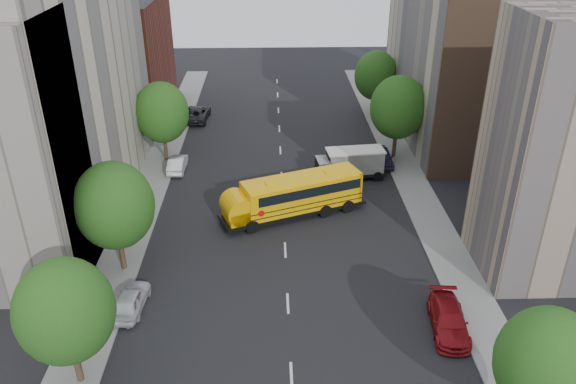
{
  "coord_description": "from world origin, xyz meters",
  "views": [
    {
      "loc": [
        -0.86,
        -35.72,
        22.36
      ],
      "look_at": [
        0.33,
        2.0,
        2.61
      ],
      "focal_mm": 35.0,
      "sensor_mm": 36.0,
      "label": 1
    }
  ],
  "objects_px": {
    "street_tree_3": "(548,364)",
    "street_tree_5": "(376,76)",
    "school_bus": "(292,195)",
    "parked_car_0": "(131,300)",
    "parked_car_3": "(449,320)",
    "street_tree_0": "(65,311)",
    "street_tree_4": "(398,107)",
    "parked_car_2": "(197,113)",
    "parked_car_1": "(177,164)",
    "parked_car_4": "(382,157)",
    "street_tree_1": "(114,206)",
    "safari_truck": "(350,163)",
    "street_tree_2": "(162,112)"
  },
  "relations": [
    {
      "from": "street_tree_4",
      "to": "parked_car_2",
      "type": "height_order",
      "value": "street_tree_4"
    },
    {
      "from": "safari_truck",
      "to": "street_tree_0",
      "type": "bearing_deg",
      "value": -132.49
    },
    {
      "from": "parked_car_4",
      "to": "parked_car_1",
      "type": "bearing_deg",
      "value": -176.73
    },
    {
      "from": "street_tree_3",
      "to": "street_tree_5",
      "type": "height_order",
      "value": "street_tree_5"
    },
    {
      "from": "school_bus",
      "to": "parked_car_1",
      "type": "relative_size",
      "value": 2.93
    },
    {
      "from": "street_tree_3",
      "to": "safari_truck",
      "type": "relative_size",
      "value": 1.08
    },
    {
      "from": "street_tree_0",
      "to": "street_tree_2",
      "type": "height_order",
      "value": "street_tree_2"
    },
    {
      "from": "street_tree_3",
      "to": "parked_car_3",
      "type": "height_order",
      "value": "street_tree_3"
    },
    {
      "from": "school_bus",
      "to": "parked_car_4",
      "type": "bearing_deg",
      "value": 25.51
    },
    {
      "from": "street_tree_4",
      "to": "parked_car_4",
      "type": "distance_m",
      "value": 4.81
    },
    {
      "from": "street_tree_3",
      "to": "street_tree_4",
      "type": "bearing_deg",
      "value": 90.0
    },
    {
      "from": "parked_car_0",
      "to": "parked_car_1",
      "type": "height_order",
      "value": "parked_car_0"
    },
    {
      "from": "street_tree_0",
      "to": "parked_car_0",
      "type": "relative_size",
      "value": 1.82
    },
    {
      "from": "parked_car_1",
      "to": "parked_car_4",
      "type": "bearing_deg",
      "value": -177.09
    },
    {
      "from": "parked_car_1",
      "to": "school_bus",
      "type": "bearing_deg",
      "value": 140.29
    },
    {
      "from": "street_tree_0",
      "to": "parked_car_3",
      "type": "height_order",
      "value": "street_tree_0"
    },
    {
      "from": "street_tree_0",
      "to": "street_tree_4",
      "type": "height_order",
      "value": "street_tree_4"
    },
    {
      "from": "street_tree_5",
      "to": "street_tree_1",
      "type": "bearing_deg",
      "value": -126.25
    },
    {
      "from": "school_bus",
      "to": "parked_car_4",
      "type": "distance_m",
      "value": 13.07
    },
    {
      "from": "street_tree_3",
      "to": "parked_car_2",
      "type": "height_order",
      "value": "street_tree_3"
    },
    {
      "from": "street_tree_0",
      "to": "parked_car_1",
      "type": "bearing_deg",
      "value": 86.87
    },
    {
      "from": "parked_car_4",
      "to": "parked_car_2",
      "type": "bearing_deg",
      "value": 147.23
    },
    {
      "from": "street_tree_3",
      "to": "school_bus",
      "type": "height_order",
      "value": "street_tree_3"
    },
    {
      "from": "street_tree_3",
      "to": "street_tree_0",
      "type": "bearing_deg",
      "value": 169.7
    },
    {
      "from": "street_tree_3",
      "to": "street_tree_5",
      "type": "xyz_separation_m",
      "value": [
        -0.0,
        44.0,
        0.25
      ]
    },
    {
      "from": "street_tree_5",
      "to": "parked_car_0",
      "type": "xyz_separation_m",
      "value": [
        -20.6,
        -34.23,
        -4.01
      ]
    },
    {
      "from": "street_tree_1",
      "to": "parked_car_1",
      "type": "relative_size",
      "value": 1.95
    },
    {
      "from": "street_tree_1",
      "to": "parked_car_3",
      "type": "bearing_deg",
      "value": -18.19
    },
    {
      "from": "street_tree_1",
      "to": "street_tree_0",
      "type": "bearing_deg",
      "value": -90.0
    },
    {
      "from": "street_tree_3",
      "to": "parked_car_3",
      "type": "distance_m",
      "value": 8.43
    },
    {
      "from": "street_tree_0",
      "to": "street_tree_3",
      "type": "bearing_deg",
      "value": -10.3
    },
    {
      "from": "parked_car_0",
      "to": "parked_car_3",
      "type": "bearing_deg",
      "value": 177.23
    },
    {
      "from": "street_tree_3",
      "to": "parked_car_0",
      "type": "relative_size",
      "value": 1.75
    },
    {
      "from": "school_bus",
      "to": "parked_car_3",
      "type": "distance_m",
      "value": 16.13
    },
    {
      "from": "street_tree_1",
      "to": "parked_car_4",
      "type": "xyz_separation_m",
      "value": [
        20.6,
        16.46,
        -4.21
      ]
    },
    {
      "from": "street_tree_1",
      "to": "street_tree_5",
      "type": "relative_size",
      "value": 1.05
    },
    {
      "from": "street_tree_1",
      "to": "parked_car_0",
      "type": "xyz_separation_m",
      "value": [
        1.4,
        -4.23,
        -4.26
      ]
    },
    {
      "from": "safari_truck",
      "to": "parked_car_1",
      "type": "xyz_separation_m",
      "value": [
        -15.7,
        2.08,
        -0.77
      ]
    },
    {
      "from": "street_tree_0",
      "to": "parked_car_0",
      "type": "bearing_deg",
      "value": 76.37
    },
    {
      "from": "street_tree_4",
      "to": "parked_car_0",
      "type": "relative_size",
      "value": 1.99
    },
    {
      "from": "safari_truck",
      "to": "parked_car_2",
      "type": "bearing_deg",
      "value": 128.33
    },
    {
      "from": "street_tree_5",
      "to": "safari_truck",
      "type": "xyz_separation_m",
      "value": [
        -4.9,
        -16.41,
        -3.27
      ]
    },
    {
      "from": "street_tree_5",
      "to": "parked_car_1",
      "type": "relative_size",
      "value": 1.85
    },
    {
      "from": "street_tree_2",
      "to": "parked_car_2",
      "type": "relative_size",
      "value": 1.37
    },
    {
      "from": "street_tree_5",
      "to": "school_bus",
      "type": "xyz_separation_m",
      "value": [
        -10.32,
        -23.04,
        -2.85
      ]
    },
    {
      "from": "safari_truck",
      "to": "parked_car_4",
      "type": "bearing_deg",
      "value": 32.8
    },
    {
      "from": "street_tree_0",
      "to": "parked_car_0",
      "type": "distance_m",
      "value": 7.13
    },
    {
      "from": "parked_car_1",
      "to": "street_tree_4",
      "type": "bearing_deg",
      "value": -173.0
    },
    {
      "from": "street_tree_0",
      "to": "street_tree_5",
      "type": "height_order",
      "value": "street_tree_5"
    },
    {
      "from": "parked_car_0",
      "to": "parked_car_2",
      "type": "relative_size",
      "value": 0.72
    }
  ]
}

